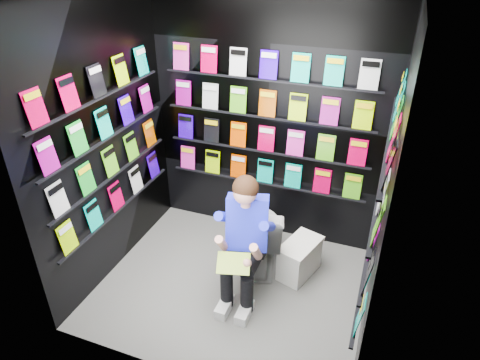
% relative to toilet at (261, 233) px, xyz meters
% --- Properties ---
extents(floor, '(2.40, 2.40, 0.00)m').
position_rel_toilet_xyz_m(floor, '(-0.14, -0.41, -0.37)').
color(floor, '#5D5D5B').
rests_on(floor, ground).
extents(wall_back, '(2.40, 0.04, 2.60)m').
position_rel_toilet_xyz_m(wall_back, '(-0.14, 0.59, 0.93)').
color(wall_back, black).
rests_on(wall_back, floor).
extents(wall_front, '(2.40, 0.04, 2.60)m').
position_rel_toilet_xyz_m(wall_front, '(-0.14, -1.41, 0.93)').
color(wall_front, black).
rests_on(wall_front, floor).
extents(wall_left, '(0.04, 2.00, 2.60)m').
position_rel_toilet_xyz_m(wall_left, '(-1.34, -0.41, 0.93)').
color(wall_left, black).
rests_on(wall_left, floor).
extents(wall_right, '(0.04, 2.00, 2.60)m').
position_rel_toilet_xyz_m(wall_right, '(1.06, -0.41, 0.93)').
color(wall_right, black).
rests_on(wall_right, floor).
extents(comics_back, '(2.10, 0.06, 1.37)m').
position_rel_toilet_xyz_m(comics_back, '(-0.14, 0.56, 0.94)').
color(comics_back, '#C30041').
rests_on(comics_back, wall_back).
extents(comics_left, '(0.06, 1.70, 1.37)m').
position_rel_toilet_xyz_m(comics_left, '(-1.31, -0.41, 0.94)').
color(comics_left, '#C30041').
rests_on(comics_left, wall_left).
extents(comics_right, '(0.06, 1.70, 1.37)m').
position_rel_toilet_xyz_m(comics_right, '(1.03, -0.41, 0.94)').
color(comics_right, '#C30041').
rests_on(comics_right, wall_right).
extents(toilet, '(0.60, 0.83, 0.73)m').
position_rel_toilet_xyz_m(toilet, '(0.00, 0.00, 0.00)').
color(toilet, white).
rests_on(toilet, floor).
extents(longbox, '(0.37, 0.50, 0.33)m').
position_rel_toilet_xyz_m(longbox, '(0.40, -0.01, -0.20)').
color(longbox, white).
rests_on(longbox, floor).
extents(longbox_lid, '(0.39, 0.53, 0.03)m').
position_rel_toilet_xyz_m(longbox_lid, '(0.40, -0.01, -0.02)').
color(longbox_lid, white).
rests_on(longbox_lid, longbox).
extents(reader, '(0.65, 0.81, 1.31)m').
position_rel_toilet_xyz_m(reader, '(0.00, -0.38, 0.38)').
color(reader, '#2B31DC').
rests_on(reader, toilet).
extents(held_comic, '(0.30, 0.22, 0.11)m').
position_rel_toilet_xyz_m(held_comic, '(0.00, -0.73, 0.21)').
color(held_comic, green).
rests_on(held_comic, reader).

